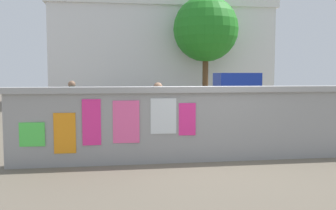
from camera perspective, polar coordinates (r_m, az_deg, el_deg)
The scene contains 10 objects.
ground at distance 15.70m, azimuth -1.09°, elevation -1.87°, with size 60.00×60.00×0.00m, color #6B6051.
poster_wall at distance 7.79m, azimuth 6.40°, elevation -2.70°, with size 8.35×0.42×1.56m.
auto_rickshaw_truck at distance 11.48m, azimuth 5.53°, elevation 0.18°, with size 3.74×1.89×1.85m.
motorcycle at distance 8.93m, azimuth -12.08°, elevation -4.04°, with size 1.88×0.68×0.87m.
bicycle_near at distance 13.89m, azimuth 14.14°, elevation -1.37°, with size 1.70×0.44×0.95m.
bicycle_far at distance 10.17m, azimuth 22.13°, elevation -3.77°, with size 1.68×0.52×0.95m.
person_walking at distance 8.82m, azimuth -1.55°, elevation -0.61°, with size 0.47×0.47×1.62m.
person_bystander at distance 11.45m, azimuth -14.54°, elevation 0.47°, with size 0.48×0.48×1.62m.
tree_roadside at distance 19.70m, azimuth 5.82°, elevation 11.52°, with size 3.38×3.38×5.85m.
building_background at distance 23.80m, azimuth -1.47°, elevation 7.72°, with size 12.84×7.19×6.05m.
Camera 1 is at (-2.00, -7.47, 1.81)m, focal length 39.60 mm.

